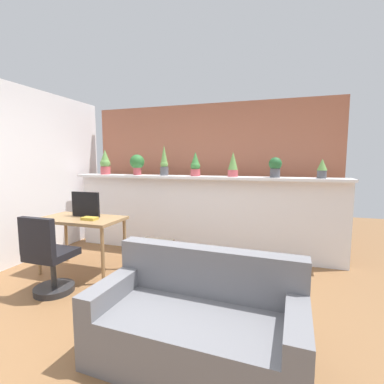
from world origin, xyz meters
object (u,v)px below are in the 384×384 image
Objects in this scene: side_cube_shelf at (154,261)px; desk at (82,224)px; couch at (197,324)px; potted_plant_1 at (137,163)px; potted_plant_5 at (275,166)px; potted_plant_4 at (233,164)px; office_chair at (49,261)px; potted_plant_2 at (164,162)px; book_on_desk at (90,219)px; tv_monitor at (86,204)px; potted_plant_3 at (195,165)px; potted_plant_0 at (105,163)px; potted_plant_6 at (322,168)px.

desk is at bearing -178.23° from side_cube_shelf.
couch reaches higher than desk.
potted_plant_1 is 2.25m from potted_plant_5.
potted_plant_4 is 1.85m from side_cube_shelf.
potted_plant_2 is at bearing 71.35° from office_chair.
potted_plant_5 reaches higher than book_on_desk.
book_on_desk is (-0.50, -1.27, -0.72)m from potted_plant_2.
potted_plant_1 is 1.26m from tv_monitor.
office_chair is (-1.75, -1.85, -1.06)m from potted_plant_4.
potted_plant_4 is at bearing 2.84° from potted_plant_3.
side_cube_shelf is 1.00m from book_on_desk.
potted_plant_0 is at bearing 105.55° from office_chair.
tv_monitor is 2.16× the size of book_on_desk.
potted_plant_0 is 0.40× the size of desk.
potted_plant_0 is 0.87× the size of potted_plant_2.
potted_plant_2 is 2.90m from couch.
tv_monitor is 0.91m from office_chair.
side_cube_shelf is (1.03, -0.05, -0.67)m from tv_monitor.
desk is (-1.83, -1.20, -0.79)m from potted_plant_4.
potted_plant_4 is 1.29× the size of potted_plant_5.
potted_plant_3 is 1.21m from potted_plant_5.
couch is at bearing -29.86° from desk.
potted_plant_0 is at bearing 111.98° from tv_monitor.
book_on_desk is at bearing -111.49° from potted_plant_2.
desk is 5.65× the size of book_on_desk.
potted_plant_0 is at bearing 142.01° from side_cube_shelf.
book_on_desk is at bearing 78.01° from office_chair.
desk is (0.43, -1.19, -0.81)m from potted_plant_0.
desk is (-3.07, -1.15, -0.74)m from potted_plant_6.
potted_plant_2 is at bearing 68.51° from book_on_desk.
potted_plant_0 reaches higher than potted_plant_4.
potted_plant_2 reaches higher than potted_plant_5.
potted_plant_2 reaches higher than potted_plant_0.
potted_plant_2 is 0.55× the size of office_chair.
potted_plant_4 is 0.41× the size of office_chair.
office_chair is (-0.12, -1.85, -1.08)m from potted_plant_1.
potted_plant_2 is at bearing -0.96° from potted_plant_1.
potted_plant_6 is at bearing -2.21° from potted_plant_4.
potted_plant_4 is 1.94× the size of book_on_desk.
potted_plant_2 reaches higher than potted_plant_3.
potted_plant_3 is 0.90× the size of tv_monitor.
office_chair is 0.57× the size of couch.
desk is at bearing -69.96° from potted_plant_0.
desk is 0.27m from tv_monitor.
potted_plant_4 reaches higher than desk.
couch is at bearing -86.65° from potted_plant_4.
desk is at bearing -146.86° from potted_plant_4.
desk is 0.72m from office_chair.
tv_monitor is 1.23m from side_cube_shelf.
potted_plant_5 is (2.88, -0.03, -0.04)m from potted_plant_0.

